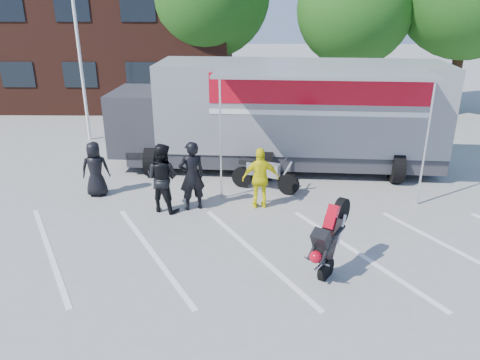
{
  "coord_description": "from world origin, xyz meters",
  "views": [
    {
      "loc": [
        0.01,
        -8.43,
        5.57
      ],
      "look_at": [
        -0.18,
        2.3,
        1.3
      ],
      "focal_mm": 35.0,
      "sensor_mm": 36.0,
      "label": 1
    }
  ],
  "objects_px": {
    "flagpole": "(81,9)",
    "spectator_hivis": "(261,178)",
    "spectator_leather_a": "(95,169)",
    "tree_mid": "(355,9)",
    "stunt_bike_rider": "(336,266)",
    "spectator_leather_c": "(162,178)",
    "spectator_leather_b": "(192,176)",
    "transporter_truck": "(282,167)",
    "parked_motorcycle": "(265,190)"
  },
  "relations": [
    {
      "from": "flagpole",
      "to": "spectator_hivis",
      "type": "relative_size",
      "value": 4.63
    },
    {
      "from": "flagpole",
      "to": "spectator_leather_a",
      "type": "relative_size",
      "value": 4.88
    },
    {
      "from": "tree_mid",
      "to": "stunt_bike_rider",
      "type": "height_order",
      "value": "tree_mid"
    },
    {
      "from": "flagpole",
      "to": "spectator_leather_c",
      "type": "distance_m",
      "value": 8.8
    },
    {
      "from": "stunt_bike_rider",
      "to": "spectator_leather_a",
      "type": "height_order",
      "value": "spectator_leather_a"
    },
    {
      "from": "spectator_leather_b",
      "to": "spectator_leather_c",
      "type": "xyz_separation_m",
      "value": [
        -0.79,
        -0.09,
        -0.02
      ]
    },
    {
      "from": "spectator_leather_b",
      "to": "spectator_leather_c",
      "type": "bearing_deg",
      "value": -15.09
    },
    {
      "from": "transporter_truck",
      "to": "spectator_leather_a",
      "type": "xyz_separation_m",
      "value": [
        -5.66,
        -2.46,
        0.82
      ]
    },
    {
      "from": "parked_motorcycle",
      "to": "spectator_leather_b",
      "type": "bearing_deg",
      "value": 145.35
    },
    {
      "from": "spectator_leather_a",
      "to": "tree_mid",
      "type": "bearing_deg",
      "value": -141.07
    },
    {
      "from": "spectator_leather_a",
      "to": "stunt_bike_rider",
      "type": "bearing_deg",
      "value": 139.48
    },
    {
      "from": "tree_mid",
      "to": "spectator_hivis",
      "type": "distance_m",
      "value": 13.03
    },
    {
      "from": "transporter_truck",
      "to": "parked_motorcycle",
      "type": "height_order",
      "value": "transporter_truck"
    },
    {
      "from": "transporter_truck",
      "to": "spectator_leather_a",
      "type": "relative_size",
      "value": 6.83
    },
    {
      "from": "transporter_truck",
      "to": "spectator_leather_b",
      "type": "relative_size",
      "value": 5.73
    },
    {
      "from": "transporter_truck",
      "to": "tree_mid",
      "type": "bearing_deg",
      "value": 68.89
    },
    {
      "from": "flagpole",
      "to": "spectator_leather_a",
      "type": "height_order",
      "value": "flagpole"
    },
    {
      "from": "flagpole",
      "to": "spectator_leather_b",
      "type": "xyz_separation_m",
      "value": [
        4.74,
        -6.62,
        -4.08
      ]
    },
    {
      "from": "spectator_leather_a",
      "to": "spectator_leather_c",
      "type": "relative_size",
      "value": 0.85
    },
    {
      "from": "flagpole",
      "to": "transporter_truck",
      "type": "distance_m",
      "value": 9.58
    },
    {
      "from": "transporter_truck",
      "to": "spectator_leather_b",
      "type": "height_order",
      "value": "spectator_leather_b"
    },
    {
      "from": "spectator_leather_b",
      "to": "spectator_leather_c",
      "type": "distance_m",
      "value": 0.8
    },
    {
      "from": "stunt_bike_rider",
      "to": "tree_mid",
      "type": "bearing_deg",
      "value": 112.56
    },
    {
      "from": "spectator_leather_c",
      "to": "spectator_leather_a",
      "type": "bearing_deg",
      "value": -2.93
    },
    {
      "from": "stunt_bike_rider",
      "to": "spectator_leather_a",
      "type": "distance_m",
      "value": 7.5
    },
    {
      "from": "stunt_bike_rider",
      "to": "spectator_leather_c",
      "type": "bearing_deg",
      "value": -179.13
    },
    {
      "from": "flagpole",
      "to": "tree_mid",
      "type": "bearing_deg",
      "value": 23.97
    },
    {
      "from": "spectator_leather_a",
      "to": "parked_motorcycle",
      "type": "bearing_deg",
      "value": 175.15
    },
    {
      "from": "stunt_bike_rider",
      "to": "spectator_hivis",
      "type": "relative_size",
      "value": 1.04
    },
    {
      "from": "parked_motorcycle",
      "to": "flagpole",
      "type": "bearing_deg",
      "value": 74.2
    },
    {
      "from": "flagpole",
      "to": "spectator_hivis",
      "type": "height_order",
      "value": "flagpole"
    },
    {
      "from": "stunt_bike_rider",
      "to": "spectator_leather_b",
      "type": "bearing_deg",
      "value": 174.35
    },
    {
      "from": "spectator_leather_b",
      "to": "transporter_truck",
      "type": "bearing_deg",
      "value": -150.55
    },
    {
      "from": "transporter_truck",
      "to": "spectator_hivis",
      "type": "bearing_deg",
      "value": -101.15
    },
    {
      "from": "parked_motorcycle",
      "to": "spectator_leather_a",
      "type": "relative_size",
      "value": 1.33
    },
    {
      "from": "transporter_truck",
      "to": "spectator_leather_c",
      "type": "relative_size",
      "value": 5.83
    },
    {
      "from": "spectator_leather_c",
      "to": "spectator_hivis",
      "type": "xyz_separation_m",
      "value": [
        2.66,
        0.23,
        -0.1
      ]
    },
    {
      "from": "spectator_leather_a",
      "to": "spectator_leather_b",
      "type": "relative_size",
      "value": 0.84
    },
    {
      "from": "transporter_truck",
      "to": "flagpole",
      "type": "bearing_deg",
      "value": 160.06
    },
    {
      "from": "tree_mid",
      "to": "transporter_truck",
      "type": "xyz_separation_m",
      "value": [
        -3.78,
        -8.24,
        -4.94
      ]
    },
    {
      "from": "spectator_leather_b",
      "to": "spectator_leather_c",
      "type": "relative_size",
      "value": 1.02
    },
    {
      "from": "transporter_truck",
      "to": "stunt_bike_rider",
      "type": "height_order",
      "value": "transporter_truck"
    },
    {
      "from": "stunt_bike_rider",
      "to": "spectator_leather_a",
      "type": "bearing_deg",
      "value": -176.5
    },
    {
      "from": "stunt_bike_rider",
      "to": "spectator_leather_c",
      "type": "height_order",
      "value": "spectator_leather_c"
    },
    {
      "from": "stunt_bike_rider",
      "to": "flagpole",
      "type": "bearing_deg",
      "value": 165.1
    },
    {
      "from": "spectator_hivis",
      "to": "transporter_truck",
      "type": "bearing_deg",
      "value": -110.35
    },
    {
      "from": "tree_mid",
      "to": "transporter_truck",
      "type": "bearing_deg",
      "value": -114.65
    },
    {
      "from": "transporter_truck",
      "to": "stunt_bike_rider",
      "type": "xyz_separation_m",
      "value": [
        0.75,
        -6.29,
        0.0
      ]
    },
    {
      "from": "parked_motorcycle",
      "to": "spectator_leather_c",
      "type": "bearing_deg",
      "value": 138.88
    },
    {
      "from": "spectator_leather_a",
      "to": "spectator_leather_c",
      "type": "distance_m",
      "value": 2.37
    }
  ]
}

